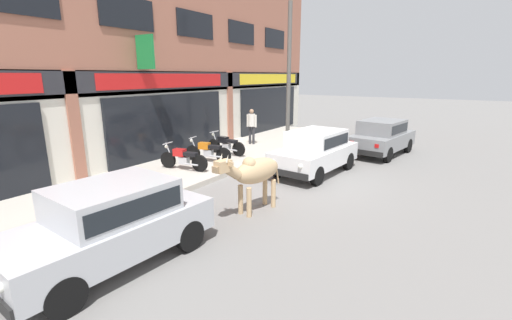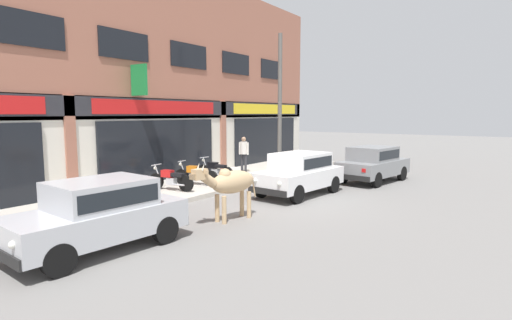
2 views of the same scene
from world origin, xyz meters
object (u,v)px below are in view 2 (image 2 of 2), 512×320
(car_0, at_px, (373,162))
(utility_pole, at_px, (280,105))
(motorcycle_0, at_px, (171,179))
(pedestrian, at_px, (244,150))
(cow, at_px, (230,183))
(motorcycle_2, at_px, (215,170))
(car_1, at_px, (299,172))
(car_2, at_px, (99,211))
(motorcycle_1, at_px, (196,174))

(car_0, distance_m, utility_pole, 4.63)
(motorcycle_0, bearing_deg, pedestrian, 5.57)
(cow, bearing_deg, motorcycle_0, 68.95)
(cow, height_order, motorcycle_0, cow)
(car_0, height_order, motorcycle_2, car_0)
(motorcycle_2, bearing_deg, cow, -135.73)
(motorcycle_0, relative_size, motorcycle_2, 0.99)
(motorcycle_0, bearing_deg, car_0, -36.59)
(car_1, xyz_separation_m, motorcycle_2, (0.06, 3.85, -0.26))
(cow, distance_m, pedestrian, 7.66)
(car_0, bearing_deg, motorcycle_2, 128.10)
(car_2, bearing_deg, utility_pole, 10.21)
(motorcycle_1, xyz_separation_m, utility_pole, (4.13, -1.14, 2.63))
(cow, xyz_separation_m, car_1, (3.99, 0.10, -0.19))
(motorcycle_2, height_order, utility_pole, utility_pole)
(car_2, height_order, motorcycle_2, car_2)
(car_1, relative_size, motorcycle_2, 2.06)
(motorcycle_2, bearing_deg, motorcycle_0, -175.72)
(pedestrian, bearing_deg, car_2, -160.59)
(cow, relative_size, motorcycle_1, 1.19)
(car_2, bearing_deg, car_0, -9.79)
(car_1, bearing_deg, pedestrian, 59.95)
(motorcycle_0, xyz_separation_m, utility_pole, (5.44, -1.10, 2.63))
(pedestrian, distance_m, utility_pole, 2.63)
(car_1, xyz_separation_m, motorcycle_1, (-1.24, 3.69, -0.26))
(car_1, height_order, motorcycle_1, car_1)
(car_2, height_order, utility_pole, utility_pole)
(cow, distance_m, car_1, 4.00)
(cow, height_order, car_2, cow)
(car_1, height_order, utility_pole, utility_pole)
(motorcycle_1, distance_m, motorcycle_2, 1.31)
(motorcycle_0, distance_m, motorcycle_2, 2.61)
(cow, bearing_deg, motorcycle_2, 44.27)
(cow, relative_size, motorcycle_2, 1.17)
(cow, distance_m, car_0, 8.13)
(car_0, distance_m, motorcycle_2, 6.48)
(cow, height_order, utility_pole, utility_pole)
(car_1, distance_m, pedestrian, 4.79)
(cow, relative_size, car_1, 0.57)
(utility_pole, bearing_deg, car_2, -169.79)
(car_0, bearing_deg, motorcycle_0, 143.41)
(car_0, bearing_deg, utility_pole, 107.08)
(car_2, relative_size, pedestrian, 2.31)
(car_1, xyz_separation_m, motorcycle_0, (-2.55, 3.65, -0.26))
(cow, xyz_separation_m, motorcycle_0, (1.44, 3.75, -0.45))
(motorcycle_1, height_order, utility_pole, utility_pole)
(cow, relative_size, utility_pole, 0.35)
(car_0, relative_size, pedestrian, 2.36)
(car_1, relative_size, car_2, 1.01)
(car_0, height_order, motorcycle_0, car_0)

